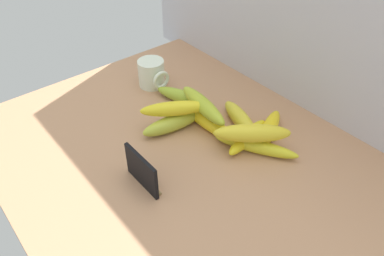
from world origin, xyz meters
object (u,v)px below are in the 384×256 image
object	(u,v)px
chalkboard_sign	(142,172)
banana_8	(203,105)
banana_3	(185,98)
coffee_mug	(152,74)
banana_4	(240,118)
banana_6	(269,130)
banana_1	(256,146)
banana_0	(248,137)
banana_7	(174,109)
banana_2	(173,123)
banana_5	(205,120)
banana_9	(252,133)

from	to	relation	value
chalkboard_sign	banana_8	bearing A→B (deg)	108.58
banana_3	coffee_mug	bearing A→B (deg)	-173.07
banana_4	banana_6	xyz separation A→B (cm)	(7.78, 2.28, -0.16)
banana_1	chalkboard_sign	bearing A→B (deg)	-107.16
banana_1	banana_4	bearing A→B (deg)	155.47
chalkboard_sign	banana_4	world-z (taller)	chalkboard_sign
chalkboard_sign	banana_0	distance (cm)	28.04
banana_7	banana_0	bearing A→B (deg)	32.96
coffee_mug	banana_7	xyz separation A→B (cm)	(20.32, -7.22, 2.08)
banana_2	banana_4	bearing A→B (deg)	57.52
banana_5	banana_7	xyz separation A→B (cm)	(-4.33, -6.52, 4.13)
chalkboard_sign	coffee_mug	distance (cm)	39.96
banana_4	chalkboard_sign	bearing A→B (deg)	-87.09
chalkboard_sign	banana_6	size ratio (longest dim) A/B	0.66
banana_1	banana_8	size ratio (longest dim) A/B	1.08
banana_0	banana_7	bearing A→B (deg)	-147.04
banana_4	banana_7	xyz separation A→B (cm)	(-9.66, -13.83, 4.07)
banana_0	banana_1	size ratio (longest dim) A/B	0.79
banana_8	banana_3	bearing A→B (deg)	167.36
chalkboard_sign	banana_8	xyz separation A→B (cm)	(-8.04, 23.93, 2.05)
banana_4	banana_7	distance (cm)	17.35
coffee_mug	banana_7	distance (cm)	21.66
banana_0	coffee_mug	bearing A→B (deg)	-175.16
banana_9	banana_2	bearing A→B (deg)	-152.60
banana_1	banana_7	distance (cm)	22.05
chalkboard_sign	banana_9	xyz separation A→B (cm)	(7.23, 25.83, 1.62)
banana_1	banana_4	distance (cm)	10.79
chalkboard_sign	banana_9	world-z (taller)	chalkboard_sign
chalkboard_sign	banana_4	xyz separation A→B (cm)	(-1.58, 31.12, -1.83)
banana_1	banana_8	bearing A→B (deg)	-170.54
chalkboard_sign	banana_8	world-z (taller)	chalkboard_sign
banana_0	banana_4	xyz separation A→B (cm)	(-6.21, 3.55, 0.34)
chalkboard_sign	banana_3	distance (cm)	31.80
banana_7	banana_9	world-z (taller)	banana_7
banana_4	banana_5	distance (cm)	9.05
banana_5	banana_6	world-z (taller)	banana_5
banana_0	banana_9	xyz separation A→B (cm)	(2.60, -1.74, 3.79)
chalkboard_sign	banana_0	bearing A→B (deg)	80.48
banana_8	banana_5	bearing A→B (deg)	-6.35
banana_2	banana_4	world-z (taller)	banana_2
banana_1	banana_9	size ratio (longest dim) A/B	1.12
banana_2	banana_1	bearing A→B (deg)	28.08
chalkboard_sign	banana_2	bearing A→B (deg)	123.70
banana_5	banana_3	bearing A→B (deg)	168.00
banana_4	banana_6	size ratio (longest dim) A/B	0.92
coffee_mug	banana_8	world-z (taller)	coffee_mug
banana_0	banana_3	bearing A→B (deg)	-176.42
banana_6	banana_7	bearing A→B (deg)	-137.26
banana_3	banana_6	distance (cm)	25.25
chalkboard_sign	banana_9	bearing A→B (deg)	74.36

